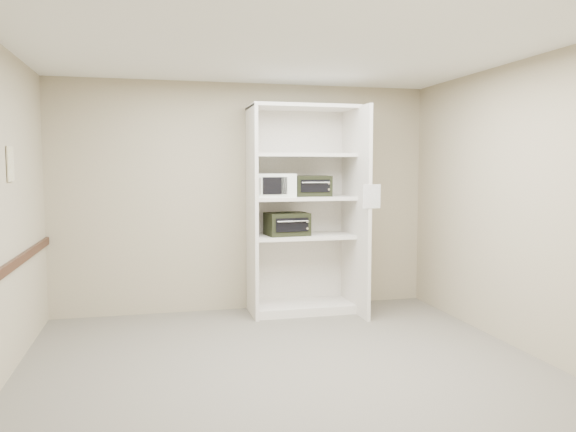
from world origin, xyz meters
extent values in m
cube|color=#656157|center=(0.00, 0.00, 0.00)|extent=(4.50, 4.00, 0.01)
cube|color=white|center=(0.00, 0.00, 2.70)|extent=(4.50, 4.00, 0.01)
cube|color=tan|center=(0.00, 2.00, 1.35)|extent=(4.50, 0.02, 2.70)
cube|color=tan|center=(0.00, -2.00, 1.35)|extent=(4.50, 0.02, 2.70)
cube|color=tan|center=(2.25, 0.00, 1.35)|extent=(0.02, 4.00, 2.70)
cube|color=white|center=(0.02, 1.68, 1.20)|extent=(0.04, 0.60, 2.40)
cube|color=white|center=(1.22, 1.53, 1.20)|extent=(0.04, 0.90, 2.40)
cube|color=white|center=(0.62, 1.99, 1.20)|extent=(1.24, 0.02, 2.40)
cube|color=white|center=(0.62, 1.70, 0.05)|extent=(1.16, 0.56, 0.10)
cube|color=white|center=(0.62, 1.70, 0.90)|extent=(1.16, 0.56, 0.04)
cube|color=white|center=(0.62, 1.70, 1.35)|extent=(1.16, 0.56, 0.04)
cube|color=white|center=(0.62, 1.70, 1.85)|extent=(1.16, 0.56, 0.04)
cube|color=white|center=(0.62, 1.70, 2.40)|extent=(1.24, 0.60, 0.04)
cube|color=white|center=(0.28, 1.66, 1.50)|extent=(0.46, 0.36, 0.27)
cube|color=black|center=(0.74, 1.73, 1.49)|extent=(0.43, 0.32, 0.24)
cube|color=black|center=(0.43, 1.68, 1.05)|extent=(0.51, 0.40, 0.26)
cube|color=white|center=(1.23, 1.07, 1.39)|extent=(0.20, 0.01, 0.25)
cube|color=black|center=(-2.23, 0.00, 0.90)|extent=(0.04, 3.98, 0.08)
cube|color=silver|center=(-2.24, 0.49, 1.74)|extent=(0.01, 0.21, 0.29)
camera|label=1|loc=(-1.09, -4.63, 1.71)|focal=35.00mm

